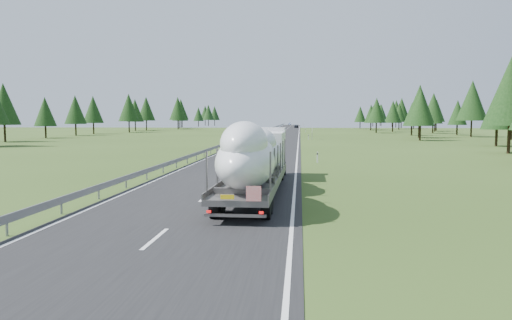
# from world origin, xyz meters

# --- Properties ---
(ground) EXTENTS (400.00, 400.00, 0.00)m
(ground) POSITION_xyz_m (0.00, 0.00, 0.00)
(ground) COLOR #2C4316
(ground) RESTS_ON ground
(road_surface) EXTENTS (10.00, 400.00, 0.02)m
(road_surface) POSITION_xyz_m (0.00, 100.00, 0.01)
(road_surface) COLOR black
(road_surface) RESTS_ON ground
(guardrail) EXTENTS (0.10, 400.00, 0.76)m
(guardrail) POSITION_xyz_m (-5.30, 99.94, 0.60)
(guardrail) COLOR slate
(guardrail) RESTS_ON ground
(marker_posts) EXTENTS (0.13, 350.08, 1.00)m
(marker_posts) POSITION_xyz_m (6.50, 155.00, 0.54)
(marker_posts) COLOR silver
(marker_posts) RESTS_ON ground
(highway_sign) EXTENTS (0.08, 0.90, 2.60)m
(highway_sign) POSITION_xyz_m (7.20, 80.00, 1.81)
(highway_sign) COLOR slate
(highway_sign) RESTS_ON ground
(tree_line_right) EXTENTS (28.33, 298.21, 12.63)m
(tree_line_right) POSITION_xyz_m (40.06, 99.51, 7.06)
(tree_line_right) COLOR black
(tree_line_right) RESTS_ON ground
(tree_line_left) EXTENTS (14.24, 297.34, 12.23)m
(tree_line_left) POSITION_xyz_m (-45.30, 124.96, 6.92)
(tree_line_left) COLOR black
(tree_line_left) RESTS_ON ground
(boat_truck) EXTENTS (2.84, 18.57, 3.99)m
(boat_truck) POSITION_xyz_m (2.58, 10.32, 2.11)
(boat_truck) COLOR silver
(boat_truck) RESTS_ON ground
(distant_van) EXTENTS (2.94, 5.79, 1.57)m
(distant_van) POSITION_xyz_m (-2.40, 119.64, 0.78)
(distant_van) COLOR silver
(distant_van) RESTS_ON ground
(distant_car_dark) EXTENTS (1.86, 4.19, 1.40)m
(distant_car_dark) POSITION_xyz_m (3.31, 195.57, 0.70)
(distant_car_dark) COLOR black
(distant_car_dark) RESTS_ON ground
(distant_car_blue) EXTENTS (1.40, 3.98, 1.31)m
(distant_car_blue) POSITION_xyz_m (-1.39, 289.37, 0.65)
(distant_car_blue) COLOR #172440
(distant_car_blue) RESTS_ON ground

